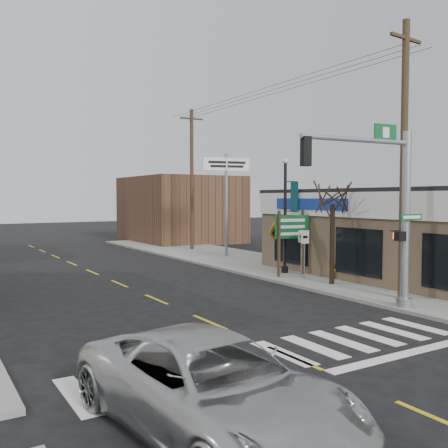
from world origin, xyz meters
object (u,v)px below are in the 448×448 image
bare_tree (333,190)px  utility_pole_far (192,178)px  traffic_signal_pole (392,200)px  guide_sign (291,234)px  suv (211,386)px  lamp_post (286,206)px  fire_hydrant (332,270)px  utility_pole_near (404,157)px  dance_center_sign (226,178)px

bare_tree → utility_pole_far: bearing=84.1°
traffic_signal_pole → guide_sign: bearing=80.8°
suv → utility_pole_far: size_ratio=0.57×
traffic_signal_pole → bare_tree: traffic_signal_pole is taller
lamp_post → bare_tree: bearing=-95.4°
fire_hydrant → traffic_signal_pole: bearing=-116.4°
traffic_signal_pole → utility_pole_far: utility_pole_far is taller
bare_tree → utility_pole_far: 15.95m
suv → utility_pole_near: utility_pole_near is taller
guide_sign → utility_pole_far: bearing=95.0°
traffic_signal_pole → dance_center_sign: 16.00m
guide_sign → utility_pole_near: (0.03, -6.27, 3.16)m
fire_hydrant → bare_tree: (-0.91, -0.91, 3.63)m
fire_hydrant → lamp_post: bearing=102.9°
suv → traffic_signal_pole: bearing=18.1°
suv → bare_tree: bearing=32.2°
fire_hydrant → utility_pole_far: utility_pole_far is taller
dance_center_sign → utility_pole_far: utility_pole_far is taller
utility_pole_far → guide_sign: bearing=-93.5°
suv → bare_tree: 14.53m
guide_sign → utility_pole_far: size_ratio=0.31×
dance_center_sign → utility_pole_near: bearing=-83.2°
lamp_post → utility_pole_far: 12.52m
dance_center_sign → suv: bearing=-109.7°
lamp_post → dance_center_sign: dance_center_sign is taller
fire_hydrant → lamp_post: (-0.60, 2.61, 2.86)m
suv → utility_pole_far: bearing=56.5°
traffic_signal_pole → utility_pole_far: 20.80m
lamp_post → bare_tree: lamp_post is taller
traffic_signal_pole → guide_sign: (1.80, 7.30, -1.63)m
dance_center_sign → utility_pole_near: size_ratio=0.64×
bare_tree → utility_pole_far: (1.63, 15.83, 1.05)m
utility_pole_near → utility_pole_far: utility_pole_near is taller
suv → fire_hydrant: 15.41m
guide_sign → bare_tree: (0.03, -2.68, 2.05)m
guide_sign → dance_center_sign: 8.92m
utility_pole_far → suv: bearing=-113.5°
guide_sign → utility_pole_far: (1.67, 13.15, 3.10)m
traffic_signal_pole → lamp_post: traffic_signal_pole is taller
lamp_post → utility_pole_far: size_ratio=0.57×
guide_sign → fire_hydrant: 2.55m
suv → utility_pole_near: size_ratio=0.56×
suv → dance_center_sign: size_ratio=0.87×
suv → bare_tree: bare_tree is taller
fire_hydrant → lamp_post: size_ratio=0.13×
traffic_signal_pole → lamp_post: bearing=79.9°
suv → dance_center_sign: dance_center_sign is taller
suv → bare_tree: size_ratio=1.10×
fire_hydrant → dance_center_sign: size_ratio=0.11×
traffic_signal_pole → utility_pole_near: size_ratio=0.60×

